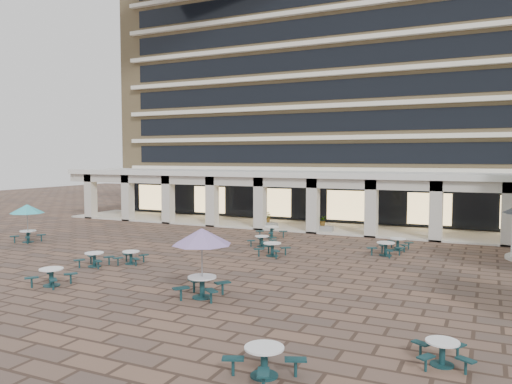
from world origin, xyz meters
TOP-DOWN VIEW (x-y plane):
  - ground at (0.00, 0.00)m, footprint 120.00×120.00m
  - apartment_building at (0.00, 25.47)m, footprint 40.00×15.50m
  - retail_arcade at (0.00, 14.80)m, footprint 42.00×6.60m
  - picnic_table_1 at (-4.28, -2.95)m, footprint 1.81×1.81m
  - picnic_table_2 at (8.65, -10.84)m, footprint 2.07×2.07m
  - picnic_table_3 at (12.65, -8.24)m, footprint 1.72×1.72m
  - picnic_table_4 at (-13.32, 0.73)m, footprint 2.12×2.12m
  - picnic_table_5 at (-3.23, -6.63)m, footprint 1.83×1.83m
  - picnic_table_6 at (3.57, -5.45)m, footprint 2.36×2.36m
  - picnic_table_7 at (2.80, 3.31)m, footprint 1.80×1.80m
  - picnic_table_8 at (-3.00, -1.68)m, footprint 1.72×1.72m
  - picnic_table_9 at (1.04, 5.77)m, footprint 1.66×1.66m
  - picnic_table_10 at (8.50, 6.12)m, footprint 2.02×2.02m
  - picnic_table_12 at (0.25, 9.12)m, footprint 2.14×2.14m
  - picnic_table_13 at (8.84, 8.12)m, footprint 1.69×1.69m
  - planter_left at (-1.70, 12.90)m, footprint 1.50×0.81m
  - planter_right at (2.71, 12.90)m, footprint 1.50×0.60m

SIDE VIEW (x-z plane):
  - ground at x=0.00m, z-range 0.00..0.00m
  - picnic_table_9 at x=1.04m, z-range 0.06..0.73m
  - picnic_table_3 at x=12.65m, z-range 0.06..0.73m
  - picnic_table_8 at x=-3.00m, z-range 0.06..0.73m
  - picnic_table_13 at x=8.84m, z-range 0.07..0.77m
  - picnic_table_1 at x=-4.28m, z-range 0.07..0.78m
  - picnic_table_7 at x=2.80m, z-range 0.07..0.82m
  - picnic_table_5 at x=-3.23m, z-range 0.07..0.83m
  - picnic_table_10 at x=8.50m, z-range 0.07..0.83m
  - picnic_table_2 at x=8.65m, z-range 0.07..0.84m
  - picnic_table_12 at x=0.25m, z-range 0.08..0.85m
  - planter_right at x=2.71m, z-range -0.13..1.12m
  - planter_left at x=-1.70m, z-range -0.10..1.23m
  - picnic_table_4 at x=-13.32m, z-range 0.86..3.31m
  - picnic_table_6 at x=3.57m, z-range 0.95..3.68m
  - retail_arcade at x=0.00m, z-range 0.80..5.20m
  - apartment_building at x=0.00m, z-range 0.00..25.20m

